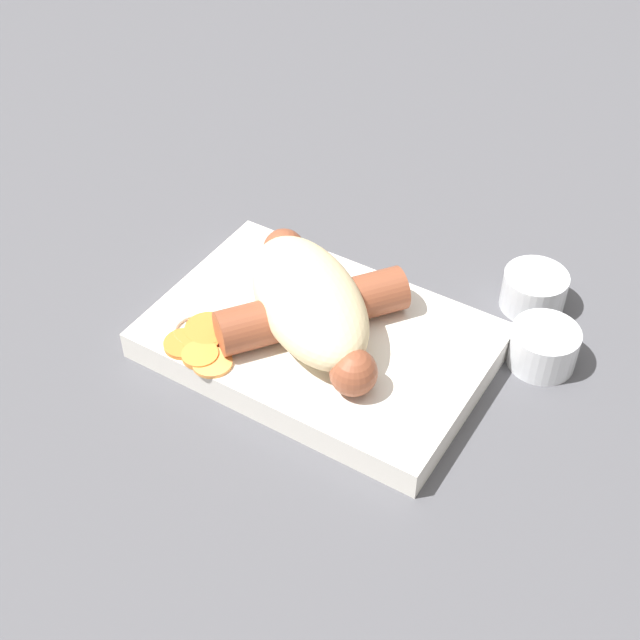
% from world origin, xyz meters
% --- Properties ---
extents(ground_plane, '(3.00, 3.00, 0.00)m').
position_xyz_m(ground_plane, '(0.00, 0.00, 0.00)').
color(ground_plane, '#4C4C51').
extents(food_tray, '(0.25, 0.16, 0.02)m').
position_xyz_m(food_tray, '(0.00, 0.00, 0.01)').
color(food_tray, silver).
rests_on(food_tray, ground_plane).
extents(bread_roll, '(0.16, 0.14, 0.05)m').
position_xyz_m(bread_roll, '(-0.01, 0.00, 0.05)').
color(bread_roll, beige).
rests_on(bread_roll, food_tray).
extents(sausage, '(0.15, 0.13, 0.03)m').
position_xyz_m(sausage, '(-0.01, 0.00, 0.04)').
color(sausage, brown).
rests_on(sausage, food_tray).
extents(pickled_veggies, '(0.07, 0.06, 0.00)m').
position_xyz_m(pickled_veggies, '(-0.07, -0.06, 0.02)').
color(pickled_veggies, orange).
rests_on(pickled_veggies, food_tray).
extents(condiment_cup_near, '(0.05, 0.05, 0.03)m').
position_xyz_m(condiment_cup_near, '(0.15, 0.08, 0.01)').
color(condiment_cup_near, silver).
rests_on(condiment_cup_near, ground_plane).
extents(condiment_cup_far, '(0.05, 0.05, 0.03)m').
position_xyz_m(condiment_cup_far, '(0.12, 0.13, 0.01)').
color(condiment_cup_far, silver).
rests_on(condiment_cup_far, ground_plane).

